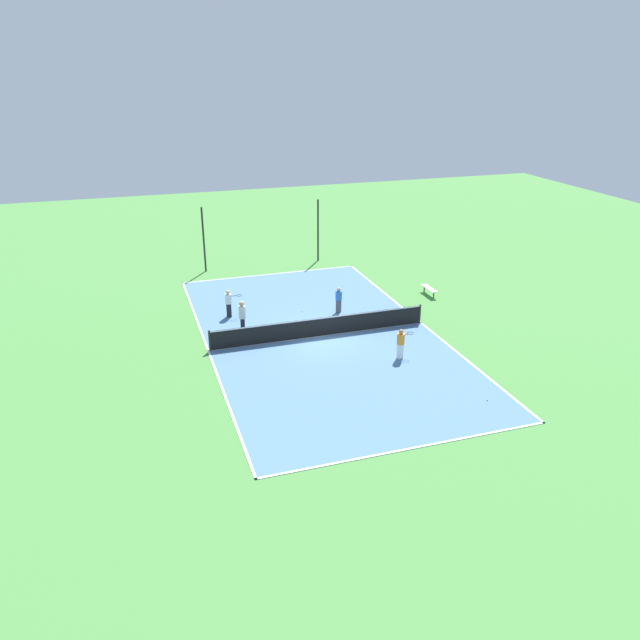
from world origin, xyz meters
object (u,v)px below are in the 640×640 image
at_px(fence_post_back_left, 204,240).
at_px(player_far_white, 242,315).
at_px(bench, 429,289).
at_px(tennis_ball_right_alley, 229,305).
at_px(tennis_net, 320,326).
at_px(tennis_ball_near_net, 372,331).
at_px(player_near_blue, 339,298).
at_px(player_near_white, 229,302).
at_px(player_center_orange, 401,342).
at_px(tennis_ball_left_sideline, 302,311).
at_px(fence_post_back_right, 318,231).
at_px(tennis_ball_midcourt, 487,400).

bearing_deg(fence_post_back_left, player_far_white, -88.70).
bearing_deg(player_far_white, fence_post_back_left, 6.31).
relative_size(bench, tennis_ball_right_alley, 22.12).
distance_m(tennis_net, tennis_ball_near_net, 2.77).
height_order(bench, fence_post_back_left, fence_post_back_left).
xyz_separation_m(player_near_blue, player_near_white, (-5.90, 1.20, 0.07)).
bearing_deg(player_center_orange, player_near_white, 112.17).
height_order(tennis_net, fence_post_back_left, fence_post_back_left).
relative_size(player_center_orange, tennis_ball_right_alley, 21.72).
relative_size(bench, player_near_blue, 1.04).
bearing_deg(player_far_white, player_near_blue, -71.02).
bearing_deg(tennis_net, bench, 24.98).
bearing_deg(fence_post_back_left, bench, -36.09).
bearing_deg(tennis_ball_left_sideline, fence_post_back_right, 66.87).
bearing_deg(tennis_ball_near_net, fence_post_back_right, 84.57).
relative_size(tennis_net, player_far_white, 6.20).
bearing_deg(player_near_blue, tennis_net, -158.99).
bearing_deg(player_near_blue, player_center_orange, -116.65).
relative_size(tennis_ball_left_sideline, fence_post_back_right, 0.02).
bearing_deg(player_far_white, tennis_net, -105.87).
bearing_deg(tennis_net, tennis_ball_left_sideline, 88.79).
relative_size(player_near_white, tennis_ball_near_net, 22.65).
bearing_deg(tennis_ball_near_net, player_near_white, 146.76).
relative_size(player_far_white, tennis_ball_left_sideline, 26.70).
bearing_deg(tennis_net, tennis_ball_midcourt, -61.54).
height_order(bench, fence_post_back_right, fence_post_back_right).
bearing_deg(tennis_ball_midcourt, tennis_ball_right_alley, 120.26).
xyz_separation_m(tennis_net, tennis_ball_midcourt, (4.53, -8.35, -0.50)).
distance_m(tennis_ball_midcourt, tennis_ball_left_sideline, 12.65).
bearing_deg(tennis_net, fence_post_back_left, 107.44).
distance_m(player_near_blue, tennis_ball_right_alley, 6.36).
distance_m(bench, tennis_ball_left_sideline, 8.01).
height_order(tennis_net, tennis_ball_right_alley, tennis_net).
distance_m(player_center_orange, player_near_white, 10.13).
height_order(tennis_ball_midcourt, fence_post_back_left, fence_post_back_left).
bearing_deg(tennis_ball_midcourt, player_near_white, 124.28).
height_order(tennis_net, player_near_blue, player_near_blue).
height_order(player_near_blue, tennis_ball_near_net, player_near_blue).
height_order(player_center_orange, fence_post_back_right, fence_post_back_right).
relative_size(fence_post_back_left, fence_post_back_right, 1.00).
height_order(tennis_ball_near_net, fence_post_back_right, fence_post_back_right).
height_order(tennis_ball_right_alley, tennis_ball_near_net, same).
bearing_deg(tennis_ball_near_net, tennis_ball_left_sideline, 124.74).
xyz_separation_m(tennis_ball_right_alley, tennis_ball_left_sideline, (3.71, -2.17, 0.00)).
xyz_separation_m(tennis_ball_right_alley, fence_post_back_right, (7.57, 6.86, 2.09)).
xyz_separation_m(tennis_net, fence_post_back_right, (3.93, 12.51, 1.60)).
height_order(player_near_white, tennis_ball_midcourt, player_near_white).
relative_size(player_near_white, tennis_ball_right_alley, 22.65).
height_order(player_center_orange, tennis_ball_near_net, player_center_orange).
distance_m(player_far_white, tennis_ball_midcourt, 12.79).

